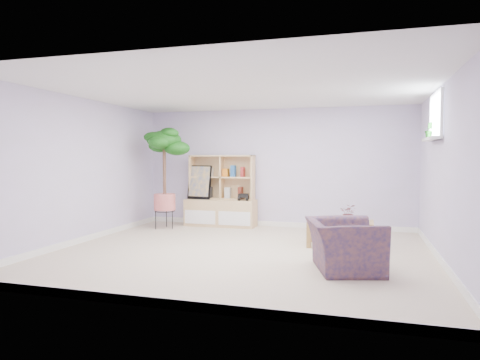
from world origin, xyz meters
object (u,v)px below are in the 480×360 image
(floor_tree, at_px, (164,178))
(armchair, at_px, (344,242))
(storage_unit, at_px, (221,191))
(coffee_table, at_px, (340,234))

(floor_tree, height_order, armchair, floor_tree)
(storage_unit, xyz_separation_m, armchair, (2.60, -2.86, -0.37))
(coffee_table, distance_m, armchair, 1.47)
(floor_tree, xyz_separation_m, armchair, (3.56, -2.25, -0.65))
(storage_unit, height_order, floor_tree, floor_tree)
(storage_unit, height_order, armchair, storage_unit)
(storage_unit, relative_size, coffee_table, 1.46)
(armchair, bearing_deg, storage_unit, 26.23)
(coffee_table, relative_size, floor_tree, 0.50)
(coffee_table, bearing_deg, floor_tree, 167.31)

